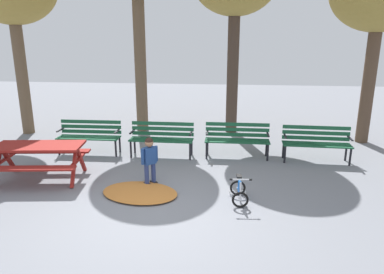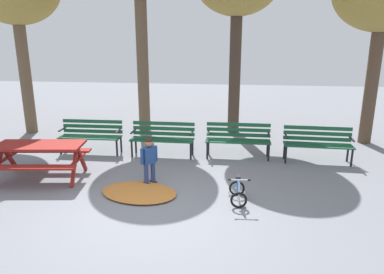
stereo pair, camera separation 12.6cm
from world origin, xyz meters
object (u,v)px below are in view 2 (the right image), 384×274
object	(u,v)px
park_bench_right	(238,137)
kids_bicycle	(238,191)
park_bench_far_right	(318,141)
child_standing	(149,157)
park_bench_far_left	(91,133)
picnic_table	(40,152)
park_bench_left	(163,136)

from	to	relation	value
park_bench_right	kids_bicycle	world-z (taller)	park_bench_right
park_bench_right	park_bench_far_right	size ratio (longest dim) A/B	0.99
child_standing	kids_bicycle	bearing A→B (deg)	-17.26
park_bench_far_right	park_bench_far_left	bearing A→B (deg)	179.96
park_bench_far_left	child_standing	size ratio (longest dim) A/B	1.59
picnic_table	park_bench_left	bearing A→B (deg)	39.83
picnic_table	kids_bicycle	bearing A→B (deg)	-8.23
picnic_table	park_bench_right	world-z (taller)	park_bench_right
park_bench_left	park_bench_right	size ratio (longest dim) A/B	1.00
park_bench_far_left	park_bench_left	size ratio (longest dim) A/B	1.01
park_bench_far_left	kids_bicycle	distance (m)	4.56
park_bench_far_right	child_standing	xyz separation A→B (m)	(-3.68, -1.92, 0.08)
park_bench_left	kids_bicycle	xyz separation A→B (m)	(1.91, -2.47, -0.31)
park_bench_far_left	park_bench_right	world-z (taller)	same
park_bench_far_left	child_standing	distance (m)	2.79
park_bench_far_left	park_bench_right	xyz separation A→B (m)	(3.80, 0.12, 0.00)
picnic_table	park_bench_right	xyz separation A→B (m)	(4.14, 1.99, -0.08)
park_bench_left	park_bench_far_right	xyz separation A→B (m)	(3.80, -0.00, 0.00)
park_bench_far_left	picnic_table	bearing A→B (deg)	-100.36
child_standing	kids_bicycle	world-z (taller)	child_standing
park_bench_far_left	park_bench_left	distance (m)	1.90
child_standing	park_bench_far_right	bearing A→B (deg)	27.52
picnic_table	park_bench_left	world-z (taller)	park_bench_left
park_bench_right	park_bench_far_right	bearing A→B (deg)	-3.58
park_bench_left	park_bench_far_right	distance (m)	3.80
park_bench_left	park_bench_far_right	world-z (taller)	same
park_bench_right	park_bench_left	bearing A→B (deg)	-176.47
park_bench_far_left	park_bench_right	distance (m)	3.80
park_bench_far_left	park_bench_right	size ratio (longest dim) A/B	1.01
park_bench_left	child_standing	size ratio (longest dim) A/B	1.58
park_bench_far_right	picnic_table	bearing A→B (deg)	-162.81
child_standing	park_bench_right	bearing A→B (deg)	48.91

